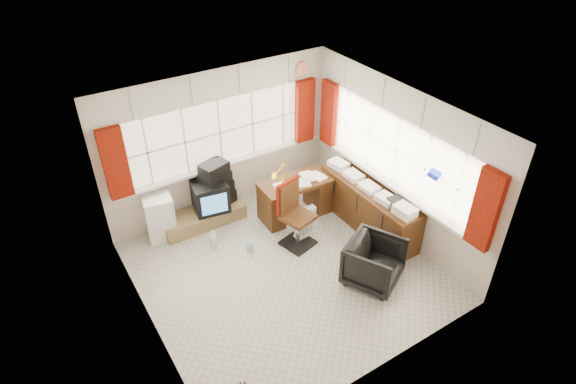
# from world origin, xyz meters

# --- Properties ---
(ground) EXTENTS (4.00, 4.00, 0.00)m
(ground) POSITION_xyz_m (0.00, 0.00, 0.00)
(ground) COLOR beige
(ground) RESTS_ON ground
(room_walls) EXTENTS (4.00, 4.00, 4.00)m
(room_walls) POSITION_xyz_m (0.00, 0.00, 1.50)
(room_walls) COLOR beige
(room_walls) RESTS_ON ground
(window_back) EXTENTS (3.70, 0.12, 3.60)m
(window_back) POSITION_xyz_m (0.00, 1.94, 0.95)
(window_back) COLOR beige
(window_back) RESTS_ON room_walls
(window_right) EXTENTS (0.12, 3.70, 3.60)m
(window_right) POSITION_xyz_m (1.94, 0.00, 0.95)
(window_right) COLOR beige
(window_right) RESTS_ON room_walls
(curtains) EXTENTS (3.83, 3.83, 1.15)m
(curtains) POSITION_xyz_m (0.92, 0.93, 1.46)
(curtains) COLOR maroon
(curtains) RESTS_ON room_walls
(overhead_cabinets) EXTENTS (3.98, 3.98, 0.48)m
(overhead_cabinets) POSITION_xyz_m (0.98, 0.98, 2.25)
(overhead_cabinets) COLOR beige
(overhead_cabinets) RESTS_ON room_walls
(desk) EXTENTS (1.22, 0.64, 0.73)m
(desk) POSITION_xyz_m (0.88, 1.10, 0.38)
(desk) COLOR #522A13
(desk) RESTS_ON ground
(desk_lamp) EXTENTS (0.15, 0.12, 0.40)m
(desk_lamp) POSITION_xyz_m (0.67, 1.16, 0.96)
(desk_lamp) COLOR #FFB60A
(desk_lamp) RESTS_ON desk
(task_chair) EXTENTS (0.56, 0.58, 1.10)m
(task_chair) POSITION_xyz_m (0.47, 0.54, 0.58)
(task_chair) COLOR black
(task_chair) RESTS_ON ground
(office_chair) EXTENTS (1.01, 1.01, 0.69)m
(office_chair) POSITION_xyz_m (0.97, -0.83, 0.35)
(office_chair) COLOR black
(office_chair) RESTS_ON ground
(radiator) EXTENTS (0.38, 0.17, 0.55)m
(radiator) POSITION_xyz_m (0.70, 0.52, 0.22)
(radiator) COLOR white
(radiator) RESTS_ON ground
(credenza) EXTENTS (0.50, 2.00, 0.85)m
(credenza) POSITION_xyz_m (1.73, 0.20, 0.40)
(credenza) COLOR #522A13
(credenza) RESTS_ON ground
(file_tray) EXTENTS (0.31, 0.37, 0.11)m
(file_tray) POSITION_xyz_m (1.77, -0.41, 0.81)
(file_tray) COLOR black
(file_tray) RESTS_ON credenza
(tv_bench) EXTENTS (1.40, 0.50, 0.25)m
(tv_bench) POSITION_xyz_m (-0.55, 1.72, 0.12)
(tv_bench) COLOR olive
(tv_bench) RESTS_ON ground
(crt_tv) EXTENTS (0.63, 0.60, 0.50)m
(crt_tv) POSITION_xyz_m (-0.39, 1.72, 0.50)
(crt_tv) COLOR black
(crt_tv) RESTS_ON tv_bench
(hifi_stack) EXTENTS (0.67, 0.53, 0.80)m
(hifi_stack) POSITION_xyz_m (-0.24, 1.78, 0.61)
(hifi_stack) COLOR black
(hifi_stack) RESTS_ON tv_bench
(mini_fridge) EXTENTS (0.51, 0.51, 0.75)m
(mini_fridge) POSITION_xyz_m (-1.24, 1.80, 0.38)
(mini_fridge) COLOR white
(mini_fridge) RESTS_ON ground
(spray_bottle_a) EXTENTS (0.13, 0.13, 0.31)m
(spray_bottle_a) POSITION_xyz_m (-0.65, 1.09, 0.16)
(spray_bottle_a) COLOR silver
(spray_bottle_a) RESTS_ON ground
(spray_bottle_b) EXTENTS (0.10, 0.10, 0.21)m
(spray_bottle_b) POSITION_xyz_m (-0.22, 0.70, 0.10)
(spray_bottle_b) COLOR #96DFD1
(spray_bottle_b) RESTS_ON ground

